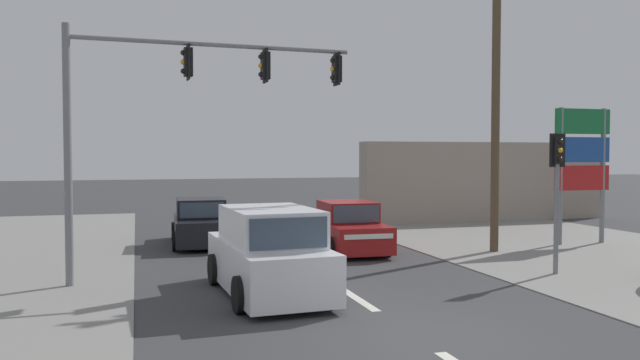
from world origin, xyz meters
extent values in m
plane|color=#3A3A3D|center=(0.00, 0.00, 0.00)|extent=(140.00, 140.00, 0.00)
cube|color=silver|center=(0.00, 3.00, 0.00)|extent=(0.20, 2.40, 0.01)
cube|color=silver|center=(0.00, 8.00, 0.00)|extent=(0.20, 2.40, 0.01)
cylinder|color=brown|center=(6.25, 7.66, 5.29)|extent=(0.26, 0.26, 10.57)
cylinder|color=slate|center=(-5.91, 5.92, 3.00)|extent=(0.18, 0.18, 6.00)
cylinder|color=slate|center=(-2.52, 6.06, 5.70)|extent=(6.80, 0.39, 0.11)
cube|color=black|center=(-3.20, 6.03, 5.25)|extent=(0.21, 0.27, 0.68)
cube|color=black|center=(-3.20, 6.03, 5.25)|extent=(0.06, 0.44, 0.84)
sphere|color=black|center=(-3.32, 6.03, 5.47)|extent=(0.13, 0.13, 0.13)
sphere|color=orange|center=(-3.32, 6.03, 5.25)|extent=(0.13, 0.13, 0.13)
sphere|color=black|center=(-3.32, 6.03, 5.03)|extent=(0.13, 0.13, 0.13)
cube|color=black|center=(-1.29, 6.11, 5.25)|extent=(0.21, 0.27, 0.68)
cube|color=black|center=(-1.29, 6.11, 5.25)|extent=(0.06, 0.44, 0.84)
sphere|color=black|center=(-1.41, 6.11, 5.47)|extent=(0.13, 0.13, 0.13)
sphere|color=orange|center=(-1.41, 6.11, 5.25)|extent=(0.13, 0.13, 0.13)
sphere|color=black|center=(-1.41, 6.11, 5.03)|extent=(0.13, 0.13, 0.13)
cube|color=black|center=(0.61, 6.19, 5.25)|extent=(0.21, 0.27, 0.68)
cube|color=black|center=(0.61, 6.19, 5.25)|extent=(0.06, 0.44, 0.84)
sphere|color=black|center=(0.49, 6.18, 5.47)|extent=(0.13, 0.13, 0.13)
sphere|color=orange|center=(0.49, 6.18, 5.25)|extent=(0.13, 0.13, 0.13)
sphere|color=black|center=(0.49, 6.18, 5.03)|extent=(0.13, 0.13, 0.13)
cylinder|color=slate|center=(5.72, 4.00, 1.40)|extent=(0.12, 0.12, 2.80)
cube|color=black|center=(5.72, 4.00, 3.14)|extent=(0.26, 0.20, 0.68)
cube|color=black|center=(5.72, 4.00, 3.14)|extent=(0.44, 0.04, 0.84)
sphere|color=black|center=(5.72, 3.88, 3.36)|extent=(0.13, 0.13, 0.13)
sphere|color=orange|center=(5.72, 3.88, 3.14)|extent=(0.13, 0.13, 0.13)
sphere|color=black|center=(5.72, 3.88, 2.92)|extent=(0.13, 0.13, 0.13)
cylinder|color=slate|center=(9.16, 8.33, 2.30)|extent=(0.16, 0.16, 4.60)
cylinder|color=slate|center=(10.86, 8.33, 2.30)|extent=(0.16, 0.16, 4.60)
cube|color=#196B38|center=(10.01, 8.33, 4.15)|extent=(2.10, 0.14, 0.84)
cube|color=#1E4793|center=(10.01, 8.33, 3.20)|extent=(2.10, 0.14, 0.84)
cube|color=red|center=(10.01, 8.33, 2.25)|extent=(2.10, 0.14, 0.84)
cube|color=#A39384|center=(11.00, 16.00, 1.80)|extent=(12.00, 1.00, 3.60)
cube|color=silver|center=(-1.71, 3.86, 0.64)|extent=(2.08, 4.59, 1.00)
cube|color=silver|center=(-1.70, 3.66, 1.52)|extent=(1.86, 2.79, 0.76)
cube|color=#384756|center=(-1.77, 5.03, 1.52)|extent=(1.58, 0.15, 0.65)
cube|color=#384756|center=(-1.62, 2.30, 1.52)|extent=(1.55, 0.14, 0.61)
cube|color=white|center=(-1.83, 6.13, 0.86)|extent=(1.56, 0.13, 0.14)
cylinder|color=black|center=(-2.70, 5.21, 0.36)|extent=(0.26, 0.73, 0.72)
cylinder|color=black|center=(-0.86, 5.31, 0.36)|extent=(0.26, 0.73, 0.72)
cylinder|color=black|center=(-2.55, 2.42, 0.36)|extent=(0.26, 0.73, 0.72)
cylinder|color=black|center=(-0.71, 2.52, 0.36)|extent=(0.26, 0.73, 0.72)
cube|color=maroon|center=(1.95, 9.19, 0.54)|extent=(1.90, 4.28, 0.80)
cube|color=maroon|center=(1.96, 9.24, 1.25)|extent=(1.65, 1.97, 0.62)
cube|color=#384756|center=(1.91, 8.27, 1.25)|extent=(1.44, 0.13, 0.53)
cube|color=#384756|center=(2.00, 10.21, 1.25)|extent=(1.41, 0.13, 0.50)
cube|color=white|center=(1.85, 7.07, 0.72)|extent=(1.45, 0.11, 0.14)
cylinder|color=black|center=(2.74, 7.85, 0.32)|extent=(0.22, 0.65, 0.64)
cylinder|color=black|center=(1.04, 7.93, 0.32)|extent=(0.22, 0.65, 0.64)
cylinder|color=black|center=(2.87, 10.45, 0.32)|extent=(0.22, 0.65, 0.64)
cylinder|color=black|center=(1.17, 10.53, 0.32)|extent=(0.22, 0.65, 0.64)
cube|color=black|center=(-2.36, 11.91, 0.54)|extent=(1.89, 4.27, 0.80)
cube|color=black|center=(-2.36, 11.86, 1.25)|extent=(1.64, 1.97, 0.62)
cube|color=#384756|center=(-2.32, 12.83, 1.25)|extent=(1.44, 0.12, 0.53)
cube|color=#384756|center=(-2.41, 10.89, 1.25)|extent=(1.41, 0.12, 0.50)
cube|color=white|center=(-2.26, 14.03, 0.72)|extent=(1.45, 0.11, 0.14)
cylinder|color=black|center=(-3.15, 13.25, 0.32)|extent=(0.22, 0.65, 0.64)
cylinder|color=black|center=(-1.45, 13.17, 0.32)|extent=(0.22, 0.65, 0.64)
cylinder|color=black|center=(-3.27, 10.65, 0.32)|extent=(0.22, 0.65, 0.64)
cylinder|color=black|center=(-1.57, 10.57, 0.32)|extent=(0.22, 0.65, 0.64)
camera|label=1|loc=(-4.43, -9.30, 3.02)|focal=35.00mm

